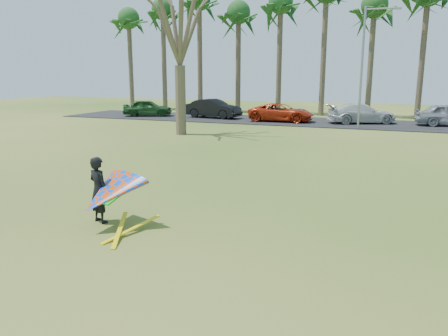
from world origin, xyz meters
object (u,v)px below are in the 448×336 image
at_px(streetlight, 365,62).
at_px(car_0, 148,108).
at_px(car_3, 361,114).
at_px(kite_flyer, 107,194).
at_px(car_1, 213,108).
at_px(car_2, 281,112).
at_px(bare_tree_left, 179,18).

bearing_deg(streetlight, car_0, 173.00).
bearing_deg(car_3, kite_flyer, 147.57).
bearing_deg(car_1, kite_flyer, -154.54).
relative_size(car_1, car_2, 0.95).
xyz_separation_m(streetlight, car_3, (-0.21, 3.12, -3.68)).
bearing_deg(car_0, kite_flyer, -174.95).
height_order(car_1, kite_flyer, kite_flyer).
height_order(car_0, car_1, car_1).
distance_m(car_0, car_1, 6.04).
relative_size(car_3, kite_flyer, 2.10).
distance_m(streetlight, car_0, 18.66).
xyz_separation_m(car_1, kite_flyer, (7.99, -25.57, 0.00)).
distance_m(streetlight, car_2, 7.51).
distance_m(bare_tree_left, kite_flyer, 17.87).
bearing_deg(kite_flyer, streetlight, 79.62).
xyz_separation_m(car_3, kite_flyer, (-3.95, -25.83, 0.06)).
xyz_separation_m(car_1, car_3, (11.94, 0.25, -0.06)).
bearing_deg(streetlight, bare_tree_left, -145.43).
distance_m(bare_tree_left, streetlight, 12.58).
relative_size(streetlight, car_2, 1.60).
bearing_deg(car_2, streetlight, -112.05).
relative_size(bare_tree_left, car_2, 1.94).
bearing_deg(car_3, car_0, 69.12).
bearing_deg(kite_flyer, car_0, 119.31).
distance_m(car_1, car_3, 11.94).
xyz_separation_m(car_0, car_3, (17.95, 0.89, 0.01)).
relative_size(car_0, car_3, 0.84).
relative_size(bare_tree_left, car_3, 1.93).
distance_m(bare_tree_left, car_1, 11.76).
distance_m(streetlight, kite_flyer, 23.36).
bearing_deg(bare_tree_left, car_2, 66.47).
distance_m(bare_tree_left, car_2, 11.78).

